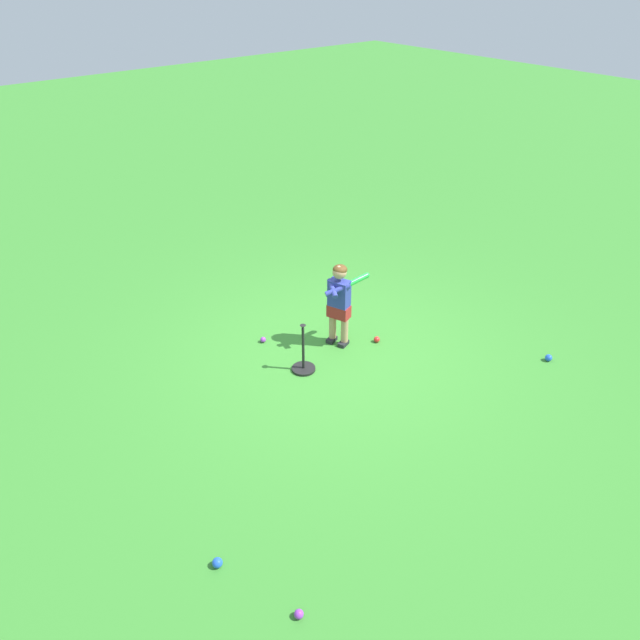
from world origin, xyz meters
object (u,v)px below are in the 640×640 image
child_batter (340,298)px  play_ball_midfield (263,340)px  play_ball_by_bucket (549,358)px  play_ball_far_right (217,563)px  batting_tee (304,363)px  play_ball_center_lawn (377,339)px  play_ball_near_batter (299,614)px

child_batter → play_ball_midfield: 1.14m
child_batter → play_ball_by_bucket: (-1.91, -1.68, -0.61)m
child_batter → play_ball_far_right: child_batter is taller
batting_tee → play_ball_center_lawn: bearing=-96.5°
child_batter → play_ball_by_bucket: bearing=-138.7°
child_batter → batting_tee: 0.91m
play_ball_midfield → batting_tee: (-0.79, -0.02, 0.07)m
play_ball_by_bucket → batting_tee: 2.95m
child_batter → play_ball_near_batter: (-2.59, 2.67, -0.61)m
play_ball_center_lawn → play_ball_by_bucket: size_ratio=0.91×
play_ball_midfield → play_ball_center_lawn: bearing=-129.7°
play_ball_far_right → play_ball_near_batter: size_ratio=1.16×
child_batter → play_ball_center_lawn: (-0.30, -0.38, -0.61)m
play_ball_near_batter → batting_tee: bearing=-39.1°
play_ball_far_right → play_ball_midfield: bearing=-41.7°
play_ball_by_bucket → play_ball_near_batter: bearing=98.9°
play_ball_by_bucket → play_ball_center_lawn: bearing=38.9°
child_batter → batting_tee: child_batter is taller
play_ball_far_right → batting_tee: bearing=-53.1°
play_ball_by_bucket → batting_tee: size_ratio=0.14×
child_batter → play_ball_center_lawn: 0.78m
play_ball_far_right → batting_tee: batting_tee is taller
child_batter → play_ball_far_right: bearing=122.1°
child_batter → play_ball_center_lawn: child_batter is taller
play_ball_near_batter → batting_tee: 3.12m
play_ball_far_right → play_ball_near_batter: 0.80m
child_batter → batting_tee: (-0.17, 0.70, -0.55)m
play_ball_by_bucket → play_ball_midfield: size_ratio=1.17×
play_ball_far_right → batting_tee: (1.65, -2.20, 0.06)m
play_ball_far_right → child_batter: bearing=-57.9°
play_ball_by_bucket → play_ball_midfield: bearing=43.6°
child_batter → play_ball_near_batter: child_batter is taller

